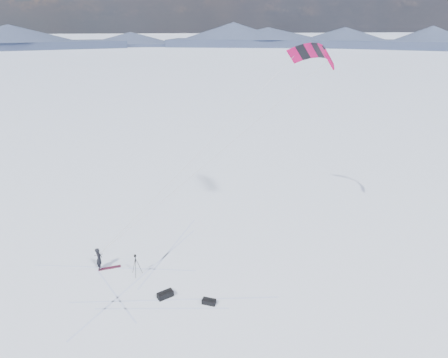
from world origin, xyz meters
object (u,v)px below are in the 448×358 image
object	(u,v)px
snowboard	(110,268)
gear_bag_a	(165,294)
snowkiter	(100,269)
gear_bag_b	(209,301)
tripod	(136,262)

from	to	relation	value
snowboard	gear_bag_a	xyz separation A→B (m)	(3.40, -3.84, 0.17)
snowkiter	gear_bag_a	world-z (taller)	snowkiter
snowboard	gear_bag_a	size ratio (longest dim) A/B	1.39
gear_bag_b	snowkiter	bearing A→B (deg)	171.37
snowkiter	snowboard	bearing A→B (deg)	-101.21
tripod	gear_bag_b	size ratio (longest dim) A/B	1.73
tripod	gear_bag_a	xyz separation A→B (m)	(1.62, -2.67, -0.79)
snowboard	gear_bag_b	world-z (taller)	gear_bag_b
gear_bag_a	gear_bag_b	distance (m)	2.73
snowboard	gear_bag_b	size ratio (longest dim) A/B	1.65
snowboard	tripod	bearing A→B (deg)	-37.36
snowkiter	snowboard	xyz separation A→B (m)	(0.61, -0.08, 0.02)
tripod	gear_bag_a	distance (m)	3.22
snowkiter	tripod	xyz separation A→B (m)	(2.39, -1.25, 0.98)
snowkiter	snowboard	size ratio (longest dim) A/B	1.10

